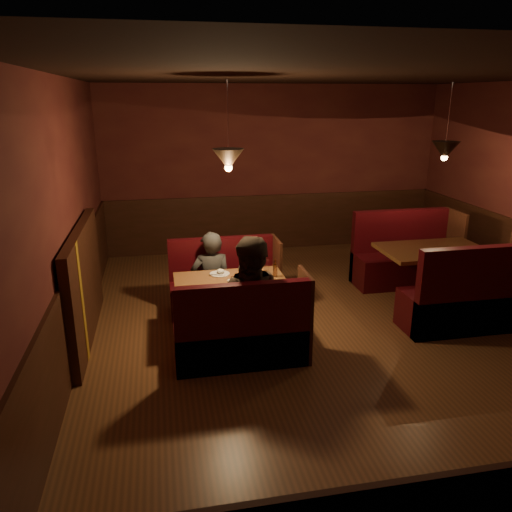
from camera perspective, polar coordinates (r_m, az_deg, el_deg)
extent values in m
cube|color=brown|center=(6.17, 9.31, -8.31)|extent=(6.00, 7.00, 0.01)
cube|color=black|center=(5.57, 10.87, 19.73)|extent=(6.00, 7.00, 0.01)
cube|color=#411415|center=(9.00, 2.02, 9.84)|extent=(6.00, 0.01, 2.90)
cube|color=#411415|center=(5.41, -21.27, 3.36)|extent=(0.01, 7.00, 2.90)
cube|color=#3C1C14|center=(9.16, 1.99, 3.92)|extent=(6.00, 0.04, 1.00)
cube|color=#3C1C14|center=(5.70, -19.97, -5.90)|extent=(0.04, 7.00, 1.00)
cube|color=#3C1C14|center=(6.00, -19.02, -3.06)|extent=(0.10, 2.20, 1.30)
cube|color=#AB7F1F|center=(5.49, -19.19, -5.03)|extent=(0.01, 0.12, 1.30)
cylinder|color=#333333|center=(5.37, -3.26, 15.23)|extent=(0.01, 0.01, 0.80)
cone|color=black|center=(5.40, -3.18, 10.99)|extent=(0.34, 0.34, 0.22)
sphere|color=#FFBF72|center=(5.42, -3.16, 10.05)|extent=(0.08, 0.08, 0.08)
cylinder|color=#333333|center=(6.71, 21.19, 14.60)|extent=(0.01, 0.01, 0.80)
cone|color=black|center=(6.74, 20.81, 11.22)|extent=(0.34, 0.34, 0.22)
sphere|color=#FFBF72|center=(6.74, 20.72, 10.47)|extent=(0.08, 0.08, 0.08)
cube|color=brown|center=(5.73, -2.95, -2.95)|extent=(1.27, 0.77, 0.05)
cylinder|color=#3C1C14|center=(5.86, -2.89, -6.07)|extent=(0.13, 0.13, 0.64)
cylinder|color=#3C1C14|center=(5.99, -2.85, -8.69)|extent=(0.51, 0.51, 0.04)
cylinder|color=silver|center=(5.63, -1.86, -3.01)|extent=(0.25, 0.25, 0.02)
cube|color=black|center=(5.67, -2.44, -2.61)|extent=(0.08, 0.07, 0.03)
ellipsoid|color=silver|center=(5.57, -3.01, -2.90)|extent=(0.06, 0.06, 0.05)
cube|color=tan|center=(5.54, -1.67, -3.10)|extent=(0.07, 0.04, 0.03)
cylinder|color=silver|center=(5.56, -2.81, -3.16)|extent=(0.09, 0.08, 0.01)
cylinder|color=silver|center=(5.90, -4.17, -2.06)|extent=(0.24, 0.24, 0.01)
ellipsoid|color=beige|center=(5.90, -4.08, -1.73)|extent=(0.09, 0.09, 0.05)
cube|color=silver|center=(5.84, -4.52, -2.20)|extent=(0.18, 0.07, 0.00)
cylinder|color=white|center=(5.77, -0.72, -2.17)|extent=(0.05, 0.05, 0.08)
cylinder|color=white|center=(6.00, 1.19, -1.08)|extent=(0.07, 0.07, 0.14)
cylinder|color=white|center=(5.59, 1.34, -2.51)|extent=(0.07, 0.07, 0.14)
cylinder|color=#47230F|center=(5.81, 2.19, -1.68)|extent=(0.05, 0.05, 0.15)
cylinder|color=#47230F|center=(5.77, 2.20, -0.70)|extent=(0.02, 0.02, 0.06)
ellipsoid|color=white|center=(5.67, 0.99, -2.71)|extent=(0.10, 0.08, 0.04)
cube|color=black|center=(6.51, -3.72, -4.69)|extent=(1.36, 0.50, 0.41)
cube|color=black|center=(6.59, -3.99, -1.86)|extent=(1.36, 0.11, 0.95)
cube|color=#3C1C14|center=(6.53, 2.33, -2.03)|extent=(0.04, 0.50, 0.95)
cube|color=black|center=(5.33, -1.83, -9.99)|extent=(1.36, 0.50, 0.41)
cube|color=black|center=(5.03, -1.49, -8.26)|extent=(1.36, 0.11, 0.95)
cube|color=#3C1C14|center=(5.35, 5.60, -6.70)|extent=(0.04, 0.50, 0.95)
cube|color=brown|center=(6.98, 19.65, 0.61)|extent=(1.38, 0.88, 0.05)
cylinder|color=#3C1C14|center=(7.10, 19.33, -2.40)|extent=(0.15, 0.15, 0.73)
cylinder|color=#3C1C14|center=(7.21, 19.06, -4.95)|extent=(0.58, 0.58, 0.04)
cube|color=black|center=(7.75, 16.51, -1.45)|extent=(1.48, 0.57, 0.47)
cube|color=black|center=(7.85, 15.97, 1.22)|extent=(1.48, 0.12, 1.09)
cube|color=#3C1C14|center=(8.04, 21.53, 1.03)|extent=(0.04, 0.57, 1.09)
cube|color=black|center=(6.55, 22.46, -5.64)|extent=(1.48, 0.57, 0.47)
cube|color=black|center=(6.27, 23.89, -3.79)|extent=(1.48, 0.12, 1.09)
imported|color=#2C2C2C|center=(6.30, -5.17, -0.47)|extent=(0.53, 0.35, 1.44)
imported|color=black|center=(5.14, 0.01, -3.22)|extent=(0.95, 0.82, 1.69)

